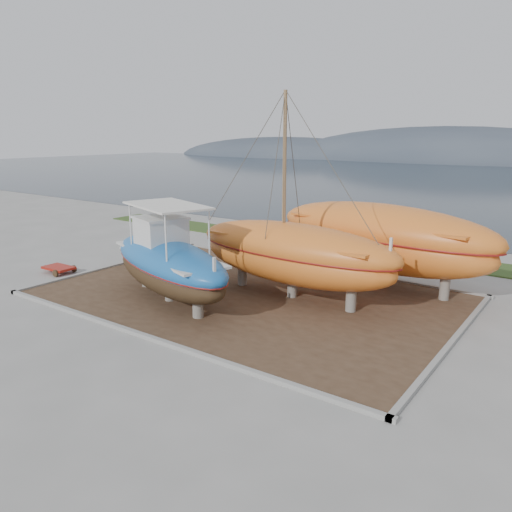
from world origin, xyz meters
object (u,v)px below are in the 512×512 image
Objects in this scene: orange_bare_hull at (380,246)px; red_trailer at (59,270)px; orange_sailboat at (294,198)px; blue_caique at (168,253)px; white_dinghy at (158,256)px.

orange_bare_hull is 4.74× the size of red_trailer.
orange_sailboat is at bearing -110.08° from orange_bare_hull.
orange_sailboat reaches higher than blue_caique.
blue_caique is at bearing -120.62° from orange_bare_hull.
red_trailer is (-12.35, -3.73, -4.38)m from orange_sailboat.
orange_sailboat is at bearing 14.67° from red_trailer.
orange_bare_hull reaches higher than white_dinghy.
blue_caique is 0.87× the size of orange_sailboat.
white_dinghy is at bearing -175.93° from orange_sailboat.
red_trailer is (-3.80, -3.60, -0.58)m from white_dinghy.
orange_sailboat reaches higher than red_trailer.
white_dinghy is (-4.37, 3.44, -1.45)m from blue_caique.
white_dinghy is at bearing -148.88° from orange_bare_hull.
red_trailer is (-8.18, -0.16, -2.03)m from blue_caique.
orange_bare_hull is at bearing 26.09° from red_trailer.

